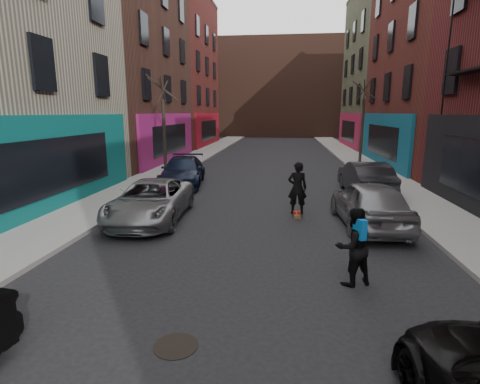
% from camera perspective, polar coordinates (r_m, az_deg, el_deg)
% --- Properties ---
extents(sidewalk_left, '(2.50, 84.00, 0.13)m').
position_cam_1_polar(sidewalk_left, '(34.37, -5.18, 6.13)').
color(sidewalk_left, gray).
rests_on(sidewalk_left, ground).
extents(sidewalk_right, '(2.50, 84.00, 0.13)m').
position_cam_1_polar(sidewalk_right, '(34.08, 15.97, 5.67)').
color(sidewalk_right, gray).
rests_on(sidewalk_right, ground).
extents(buildings_left, '(12.00, 56.00, 16.50)m').
position_cam_1_polar(buildings_left, '(24.58, -31.37, 21.34)').
color(buildings_left, '#5D1A1A').
rests_on(buildings_left, ground).
extents(building_far, '(40.00, 10.00, 14.00)m').
position_cam_1_polar(building_far, '(59.56, 6.15, 15.28)').
color(building_far, '#47281E').
rests_on(building_far, ground).
extents(tree_left_far, '(2.00, 2.00, 6.50)m').
position_cam_1_polar(tree_left_far, '(22.56, -11.57, 11.30)').
color(tree_left_far, black).
rests_on(tree_left_far, sidewalk_left).
extents(tree_right_far, '(2.00, 2.00, 6.80)m').
position_cam_1_polar(tree_right_far, '(27.98, 18.22, 11.36)').
color(tree_right_far, black).
rests_on(tree_right_far, sidewalk_right).
extents(parked_left_far, '(2.47, 4.91, 1.33)m').
position_cam_1_polar(parked_left_far, '(12.97, -13.40, -1.29)').
color(parked_left_far, gray).
rests_on(parked_left_far, ground).
extents(parked_left_end, '(2.57, 5.03, 1.40)m').
position_cam_1_polar(parked_left_end, '(18.90, -8.71, 3.13)').
color(parked_left_end, black).
rests_on(parked_left_end, ground).
extents(parked_right_far, '(2.09, 4.54, 1.51)m').
position_cam_1_polar(parked_right_far, '(12.58, 19.10, -1.62)').
color(parked_right_far, gray).
rests_on(parked_right_far, ground).
extents(parked_right_end, '(1.82, 4.57, 1.48)m').
position_cam_1_polar(parked_right_end, '(17.45, 18.54, 2.04)').
color(parked_right_end, black).
rests_on(parked_right_end, ground).
extents(skateboard, '(0.27, 0.81, 0.10)m').
position_cam_1_polar(skateboard, '(13.34, 8.60, -3.45)').
color(skateboard, brown).
rests_on(skateboard, ground).
extents(skateboarder, '(0.69, 0.48, 1.83)m').
position_cam_1_polar(skateboarder, '(13.11, 8.74, 0.60)').
color(skateboarder, black).
rests_on(skateboarder, skateboard).
extents(pedestrian, '(1.00, 0.91, 1.67)m').
position_cam_1_polar(pedestrian, '(8.23, 16.90, -7.93)').
color(pedestrian, black).
rests_on(pedestrian, ground).
extents(manhole, '(0.80, 0.80, 0.01)m').
position_cam_1_polar(manhole, '(6.41, -9.75, -22.11)').
color(manhole, black).
rests_on(manhole, ground).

